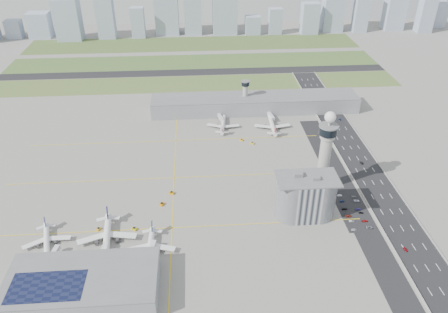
{
  "coord_description": "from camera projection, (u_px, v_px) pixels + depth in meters",
  "views": [
    {
      "loc": [
        -21.42,
        -257.79,
        195.75
      ],
      "look_at": [
        0.0,
        35.0,
        15.0
      ],
      "focal_mm": 35.0,
      "sensor_mm": 36.0,
      "label": 1
    }
  ],
  "objects": [
    {
      "name": "car_lot_6",
      "position": [
        370.0,
        227.0,
        294.31
      ],
      "size": [
        4.96,
        2.72,
        1.32
      ],
      "primitive_type": "imported",
      "rotation": [
        0.0,
        0.0,
        1.45
      ],
      "color": "gray",
      "rests_on": "ground"
    },
    {
      "name": "tug_0",
      "position": [
        99.0,
        229.0,
        292.84
      ],
      "size": [
        3.43,
        3.63,
        1.74
      ],
      "primitive_type": null,
      "rotation": [
        0.0,
        0.0,
        2.51
      ],
      "color": "gold",
      "rests_on": "ground"
    },
    {
      "name": "tug_4",
      "position": [
        242.0,
        140.0,
        396.41
      ],
      "size": [
        3.43,
        3.3,
        1.65
      ],
      "primitive_type": null,
      "rotation": [
        0.0,
        0.0,
        0.88
      ],
      "color": "#EDA608",
      "rests_on": "ground"
    },
    {
      "name": "grass_strip_0",
      "position": [
        195.0,
        84.0,
        512.72
      ],
      "size": [
        480.0,
        50.0,
        0.08
      ],
      "primitive_type": "cube",
      "color": "#4A5E2C",
      "rests_on": "ground"
    },
    {
      "name": "skyline_bldg_17",
      "position": [
        439.0,
        14.0,
        712.34
      ],
      "size": [
        22.64,
        18.11,
        41.06
      ],
      "primitive_type": "cube",
      "color": "#9EADC1",
      "rests_on": "ground"
    },
    {
      "name": "control_tower",
      "position": [
        326.0,
        149.0,
        315.79
      ],
      "size": [
        14.0,
        14.0,
        64.5
      ],
      "color": "#ADAAA5",
      "rests_on": "ground"
    },
    {
      "name": "barrier_left",
      "position": [
        361.0,
        192.0,
        328.86
      ],
      "size": [
        0.6,
        500.0,
        1.2
      ],
      "primitive_type": "cube",
      "color": "#9E9E99",
      "rests_on": "ground"
    },
    {
      "name": "jet_bridge_far_0",
      "position": [
        219.0,
        116.0,
        433.63
      ],
      "size": [
        5.39,
        14.31,
        5.7
      ],
      "primitive_type": null,
      "rotation": [
        0.0,
        0.0,
        -1.4
      ],
      "color": "silver",
      "rests_on": "ground"
    },
    {
      "name": "car_hw_4",
      "position": [
        312.0,
        96.0,
        481.4
      ],
      "size": [
        2.04,
        3.86,
        1.25
      ],
      "primitive_type": "imported",
      "rotation": [
        0.0,
        0.0,
        -0.16
      ],
      "color": "#A2A2A2",
      "rests_on": "ground"
    },
    {
      "name": "car_lot_7",
      "position": [
        365.0,
        221.0,
        300.13
      ],
      "size": [
        4.18,
        1.85,
        1.19
      ],
      "primitive_type": "imported",
      "rotation": [
        0.0,
        0.0,
        1.53
      ],
      "color": "maroon",
      "rests_on": "ground"
    },
    {
      "name": "skyline_bldg_4",
      "position": [
        68.0,
        19.0,
        646.98
      ],
      "size": [
        35.81,
        28.65,
        60.36
      ],
      "primitive_type": "cube",
      "color": "#9EADC1",
      "rests_on": "ground"
    },
    {
      "name": "admin_building",
      "position": [
        305.0,
        197.0,
        299.42
      ],
      "size": [
        42.0,
        24.0,
        33.5
      ],
      "color": "#B2B2B7",
      "rests_on": "ground"
    },
    {
      "name": "ground",
      "position": [
        227.0,
        198.0,
        322.9
      ],
      "size": [
        1000.0,
        1000.0,
        0.0
      ],
      "primitive_type": "plane",
      "color": "gray"
    },
    {
      "name": "skyline_bldg_14",
      "position": [
        362.0,
        9.0,
        682.2
      ],
      "size": [
        21.59,
        17.28,
        68.75
      ],
      "primitive_type": "cube",
      "color": "#9EADC1",
      "rests_on": "ground"
    },
    {
      "name": "tug_3",
      "position": [
        172.0,
        193.0,
        327.2
      ],
      "size": [
        4.09,
        3.35,
        2.06
      ],
      "primitive_type": null,
      "rotation": [
        0.0,
        0.0,
        1.28
      ],
      "color": "#E09200",
      "rests_on": "ground"
    },
    {
      "name": "skyline_bldg_2",
      "position": [
        14.0,
        29.0,
        663.1
      ],
      "size": [
        22.81,
        18.25,
        26.79
      ],
      "primitive_type": "cube",
      "color": "#9EADC1",
      "rests_on": "ground"
    },
    {
      "name": "jet_bridge_near_1",
      "position": [
        99.0,
        261.0,
        264.44
      ],
      "size": [
        5.39,
        14.31,
        5.7
      ],
      "primitive_type": null,
      "rotation": [
        0.0,
        0.0,
        1.4
      ],
      "color": "silver",
      "rests_on": "ground"
    },
    {
      "name": "skyline_bldg_15",
      "position": [
        395.0,
        9.0,
        694.98
      ],
      "size": [
        30.25,
        24.2,
        63.4
      ],
      "primitive_type": "cube",
      "color": "#9EADC1",
      "rests_on": "ground"
    },
    {
      "name": "jet_bridge_far_1",
      "position": [
        269.0,
        114.0,
        436.74
      ],
      "size": [
        5.39,
        14.31,
        5.7
      ],
      "primitive_type": null,
      "rotation": [
        0.0,
        0.0,
        -1.4
      ],
      "color": "silver",
      "rests_on": "ground"
    },
    {
      "name": "near_terminal",
      "position": [
        83.0,
        285.0,
        244.4
      ],
      "size": [
        84.0,
        42.0,
        13.0
      ],
      "color": "gray",
      "rests_on": "ground"
    },
    {
      "name": "skyline_bldg_10",
      "position": [
        253.0,
        25.0,
        679.99
      ],
      "size": [
        23.01,
        18.41,
        27.75
      ],
      "primitive_type": "cube",
      "color": "#9EADC1",
      "rests_on": "ground"
    },
    {
      "name": "skyline_bldg_8",
      "position": [
        192.0,
        7.0,
        666.34
      ],
      "size": [
        26.33,
        21.06,
        83.39
      ],
      "primitive_type": "cube",
      "color": "#9EADC1",
      "rests_on": "ground"
    },
    {
      "name": "skyline_bldg_5",
      "position": [
        105.0,
        16.0,
        652.44
      ],
      "size": [
        25.49,
        20.39,
        66.89
      ],
      "primitive_type": "cube",
      "color": "#9EADC1",
      "rests_on": "ground"
    },
    {
      "name": "jet_bridge_near_0",
      "position": [
        49.0,
        264.0,
        262.58
      ],
      "size": [
        5.39,
        14.31,
        5.7
      ],
      "primitive_type": null,
      "rotation": [
        0.0,
        0.0,
        1.4
      ],
      "color": "silver",
      "rests_on": "ground"
    },
    {
      "name": "skyline_bldg_9",
      "position": [
        225.0,
        13.0,
        675.65
      ],
      "size": [
        36.96,
        29.57,
        62.11
      ],
      "primitive_type": "cube",
      "color": "#9EADC1",
      "rests_on": "ground"
    },
    {
      "name": "car_lot_10",
      "position": [
        356.0,
        201.0,
        319.55
      ],
      "size": [
        4.57,
        2.42,
        1.22
      ],
      "primitive_type": "imported",
      "rotation": [
        0.0,
        0.0,
        1.48
      ],
      "color": "white",
      "rests_on": "ground"
    },
    {
      "name": "car_lot_3",
      "position": [
        345.0,
        209.0,
        311.49
      ],
      "size": [
        3.97,
        1.74,
        1.14
      ],
      "primitive_type": "imported",
      "rotation": [
        0.0,
        0.0,
        1.61
      ],
      "color": "black",
      "rests_on": "ground"
    },
    {
      "name": "barrier_right",
      "position": [
        397.0,
        190.0,
        330.6
      ],
      "size": [
        0.6,
        500.0,
        1.2
      ],
      "primitive_type": "cube",
      "color": "#9E9E99",
      "rests_on": "ground"
    },
    {
      "name": "taxiway_line_h_1",
      "position": [
        174.0,
        178.0,
        345.89
      ],
      "size": [
        260.0,
        0.6,
        0.01
      ],
      "primitive_type": "cube",
      "color": "yellow",
      "rests_on": "ground"
    },
    {
      "name": "car_hw_1",
      "position": [
        362.0,
        163.0,
        363.33
      ],
      "size": [
        1.82,
        4.13,
        1.32
      ],
      "primitive_type": "imported",
      "rotation": [
        0.0,
        0.0,
        0.11
      ],
      "color": "black",
      "rests_on": "ground"
    },
    {
      "name": "runway",
      "position": [
        195.0,
        72.0,
        544.13
      ],
      "size": [
        480.0,
        22.0,
        0.1
      ],
      "primitive_type": "cube",
      "color": "black",
      "rests_on": "ground"
    },
    {
      "name": "skyline_bldg_16",
      "position": [
        427.0,
        9.0,
        678.87
      ],
      "size": [
        23.04,
        18.43,
        71.56
      ],
      "primitive_type": "cube",
      "color": "#9EADC1",
      "rests_on": "ground"
    },
    {
      "name": "landside_road",
      "position": [
        351.0,
        201.0,
        319.97
      ],
      "size": [
        18.0,
        260.0,
        0.08
      ],
      "primitive_type": "cube",
      "color": "black",
      "rests_on": "ground"
    },
    {
      "name": "secondary_tower",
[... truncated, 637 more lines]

